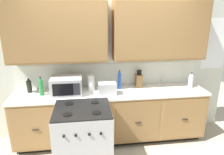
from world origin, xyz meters
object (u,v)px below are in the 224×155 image
stove_range (84,139)px  toaster (107,89)px  bottle_dark (29,86)px  knife_block (139,80)px  bottle_clear (191,80)px  paper_towel_roll (91,83)px  bottle_green (41,86)px  microwave (67,86)px  bottle_blue (120,80)px

stove_range → toaster: 0.84m
bottle_dark → knife_block: bearing=0.7°
stove_range → bottle_clear: size_ratio=3.55×
stove_range → paper_towel_roll: 0.94m
bottle_green → knife_block: bearing=6.4°
stove_range → toaster: bearing=52.4°
paper_towel_roll → bottle_clear: (1.70, -0.10, 0.00)m
knife_block → bottle_clear: knife_block is taller
microwave → bottle_green: bottle_green is taller
bottle_blue → paper_towel_roll: bearing=-179.4°
toaster → bottle_clear: 1.46m
toaster → bottle_blue: bearing=44.3°
knife_block → bottle_green: knife_block is taller
toaster → knife_block: bearing=26.1°
toaster → knife_block: size_ratio=0.90×
bottle_clear → toaster: bearing=-175.3°
toaster → bottle_blue: bottle_blue is taller
bottle_green → toaster: bearing=-5.8°
toaster → bottle_blue: size_ratio=0.85×
knife_block → paper_towel_roll: knife_block is taller
bottle_dark → bottle_green: (0.22, -0.16, 0.03)m
paper_towel_roll → bottle_green: size_ratio=0.86×
paper_towel_roll → toaster: bearing=-41.8°
stove_range → microwave: 0.88m
knife_block → bottle_clear: (0.87, -0.16, 0.02)m
knife_block → bottle_dark: size_ratio=1.31×
microwave → bottle_clear: microwave is taller
bottle_green → bottle_blue: 1.26m
bottle_blue → bottle_clear: (1.22, -0.11, -0.03)m
paper_towel_roll → bottle_dark: size_ratio=1.10×
knife_block → bottle_green: 1.61m
bottle_green → stove_range: bearing=-44.4°
microwave → bottle_green: 0.39m
bottle_blue → bottle_green: bearing=-174.5°
bottle_clear → bottle_dark: bearing=177.0°
bottle_green → bottle_blue: (1.26, 0.12, 0.01)m
microwave → bottle_clear: 2.09m
toaster → paper_towel_roll: (-0.25, 0.22, 0.03)m
paper_towel_roll → bottle_green: 0.79m
stove_range → knife_block: bearing=39.2°
microwave → bottle_dark: (-0.61, 0.16, -0.02)m
paper_towel_roll → bottle_clear: size_ratio=0.97×
toaster → bottle_clear: bottle_clear is taller
paper_towel_roll → bottle_dark: (-1.00, 0.04, -0.01)m
microwave → knife_block: 1.23m
bottle_dark → microwave: bearing=-14.5°
knife_block → bottle_blue: bottle_blue is taller
stove_range → bottle_clear: bearing=18.9°
toaster → bottle_dark: bottle_dark is taller
bottle_dark → bottle_blue: bearing=-1.3°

